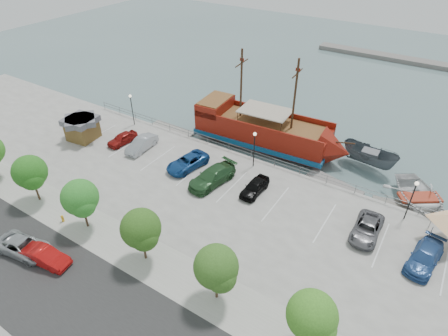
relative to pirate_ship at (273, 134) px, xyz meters
The scene contains 30 objects.
ground 12.73m from the pirate_ship, 87.10° to the right, with size 160.00×160.00×0.00m, color slate.
street 28.58m from the pirate_ship, 88.73° to the right, with size 100.00×8.00×0.04m, color #272727.
sidewalk 22.58m from the pirate_ship, 88.39° to the right, with size 100.00×4.00×0.05m, color #9D9B91.
seawall_railing 4.82m from the pirate_ship, 82.39° to the right, with size 50.00×0.06×1.00m.
far_shore 43.79m from the pirate_ship, 75.94° to the left, with size 40.00×3.00×0.80m, color slate.
pirate_ship is the anchor object (origin of this frame).
patrol_boat 11.42m from the pirate_ship, 10.50° to the left, with size 2.45×6.52×2.52m, color #4C545A.
speedboat 17.51m from the pirate_ship, ahead, with size 5.42×7.59×1.57m, color silver.
dock_west 13.78m from the pirate_ship, 165.80° to the right, with size 6.52×1.86×0.37m, color gray.
dock_mid 9.96m from the pirate_ship, 20.03° to the right, with size 6.22×1.78×0.36m, color gray.
dock_east 17.02m from the pirate_ship, 11.42° to the right, with size 6.48×1.85×0.37m, color gray.
shed 23.48m from the pirate_ship, 149.13° to the right, with size 3.82×3.82×2.85m.
street_van 29.02m from the pirate_ship, 108.74° to the right, with size 2.28×4.95×1.38m, color #9CA1A4.
street_sedan 28.05m from the pirate_ship, 104.09° to the right, with size 1.47×4.22×1.39m, color #B60F0E.
fire_hydrant 25.32m from the pirate_ship, 112.68° to the right, with size 0.26×0.26×0.74m.
lamp_post_left 18.49m from the pirate_ship, 160.79° to the right, with size 0.36×0.36×4.28m.
lamp_post_mid 6.37m from the pirate_ship, 84.01° to the right, with size 0.36×0.36×4.28m.
lamp_post_right 17.80m from the pirate_ship, 19.99° to the right, with size 0.36×0.36×4.28m.
tree_b 26.81m from the pirate_ship, 122.15° to the right, with size 3.30×3.20×5.00m.
tree_c 23.85m from the pirate_ship, 107.70° to the right, with size 3.30×3.20×5.00m.
tree_d 22.74m from the pirate_ship, 90.55° to the right, with size 3.30×3.20×5.00m.
tree_e 23.72m from the pirate_ship, 73.31° to the right, with size 3.30×3.20×5.00m.
tree_f 26.59m from the pirate_ship, 58.65° to the right, with size 3.30×3.20×5.00m.
parked_car_a 18.36m from the pirate_ship, 145.86° to the right, with size 1.57×3.91×1.33m, color maroon.
parked_car_b 15.86m from the pirate_ship, 140.44° to the right, with size 1.58×4.54×1.49m, color #9B9FA6.
parked_car_c 11.53m from the pirate_ship, 117.60° to the right, with size 2.35×5.09×1.42m, color navy.
parked_car_d 11.20m from the pirate_ship, 97.54° to the right, with size 2.33×5.74×1.66m, color #29552C.
parked_car_e 10.55m from the pirate_ship, 73.39° to the right, with size 1.63×4.06×1.38m, color black.
parked_car_g 17.38m from the pirate_ship, 35.43° to the right, with size 2.24×4.85×1.35m, color #5D5C61.
parked_car_h 21.88m from the pirate_ship, 29.86° to the right, with size 2.02×4.96×1.44m, color #284B85.
Camera 1 is at (15.73, -24.26, 23.79)m, focal length 30.00 mm.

